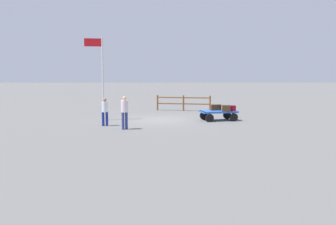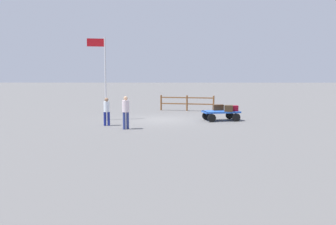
# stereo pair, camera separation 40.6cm
# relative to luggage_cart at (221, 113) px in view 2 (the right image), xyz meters

# --- Properties ---
(ground_plane) EXTENTS (120.00, 120.00, 0.00)m
(ground_plane) POSITION_rel_luggage_cart_xyz_m (3.52, -0.32, -0.44)
(ground_plane) COLOR #615F5F
(luggage_cart) EXTENTS (2.30, 1.60, 0.58)m
(luggage_cart) POSITION_rel_luggage_cart_xyz_m (0.00, 0.00, 0.00)
(luggage_cart) COLOR blue
(luggage_cart) RESTS_ON ground
(suitcase_dark) EXTENTS (0.66, 0.40, 0.34)m
(suitcase_dark) POSITION_rel_luggage_cart_xyz_m (0.11, -0.34, 0.31)
(suitcase_dark) COLOR #492B15
(suitcase_dark) RESTS_ON luggage_cart
(suitcase_olive) EXTENTS (0.50, 0.44, 0.36)m
(suitcase_olive) POSITION_rel_luggage_cart_xyz_m (-0.42, 0.29, 0.32)
(suitcase_olive) COLOR #3D2D1C
(suitcase_olive) RESTS_ON luggage_cart
(suitcase_tan) EXTENTS (0.52, 0.39, 0.32)m
(suitcase_tan) POSITION_rel_luggage_cart_xyz_m (-0.78, -0.01, 0.30)
(suitcase_tan) COLOR maroon
(suitcase_tan) RESTS_ON luggage_cart
(worker_lead) EXTENTS (0.35, 0.35, 1.52)m
(worker_lead) POSITION_rel_luggage_cart_xyz_m (6.39, 2.10, 0.43)
(worker_lead) COLOR navy
(worker_lead) RESTS_ON ground
(worker_trailing) EXTENTS (0.51, 0.51, 1.68)m
(worker_trailing) POSITION_rel_luggage_cart_xyz_m (5.22, 3.30, 0.57)
(worker_trailing) COLOR navy
(worker_trailing) RESTS_ON ground
(flagpole) EXTENTS (1.09, 0.27, 4.92)m
(flagpole) POSITION_rel_luggage_cart_xyz_m (6.95, -0.27, 2.49)
(flagpole) COLOR silver
(flagpole) RESTS_ON ground
(wooden_fence) EXTENTS (3.90, 0.88, 1.13)m
(wooden_fence) POSITION_rel_luggage_cart_xyz_m (1.78, -5.31, 0.21)
(wooden_fence) COLOR brown
(wooden_fence) RESTS_ON ground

